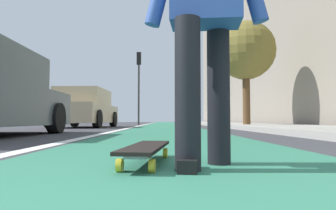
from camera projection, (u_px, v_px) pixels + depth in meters
The scene contains 10 objects.
ground_plane at pixel (166, 128), 10.64m from camera, with size 80.00×80.00×0.00m, color #38383D.
bike_lane_paint at pixel (165, 124), 24.62m from camera, with size 56.00×2.32×0.00m, color #2D7256.
lane_stripe_white at pixel (146, 124), 20.61m from camera, with size 52.00×0.16×0.01m, color silver.
sidewalk_curb at pixel (223, 124), 18.68m from camera, with size 52.00×3.20×0.11m, color #9E9B93.
building_facade at pixel (245, 34), 23.07m from camera, with size 40.00×1.20×13.88m, color gray.
skateboard at pixel (146, 149), 1.84m from camera, with size 0.86×0.30×0.11m.
skater_person at pixel (205, 5), 1.74m from camera, with size 0.44×0.72×1.64m.
parked_car_mid at pixel (85, 109), 11.73m from camera, with size 4.22×2.06×1.48m.
traffic_light at pixel (139, 75), 19.47m from camera, with size 0.33×0.28×4.71m.
street_tree_mid at pixel (246, 51), 12.16m from camera, with size 2.37×2.37×4.30m.
Camera 1 is at (-0.67, 0.09, 0.27)m, focal length 32.02 mm.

